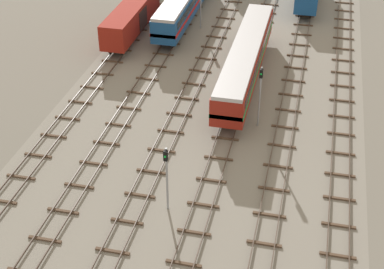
# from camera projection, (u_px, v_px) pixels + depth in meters

# --- Properties ---
(ground_plane) EXTENTS (480.00, 480.00, 0.00)m
(ground_plane) POSITION_uv_depth(u_px,v_px,m) (229.00, 59.00, 62.15)
(ground_plane) COLOR slate
(ballast_bed) EXTENTS (28.40, 176.00, 0.01)m
(ballast_bed) POSITION_uv_depth(u_px,v_px,m) (229.00, 59.00, 62.14)
(ballast_bed) COLOR gray
(ballast_bed) RESTS_ON ground
(track_far_left) EXTENTS (2.40, 126.00, 0.29)m
(track_far_left) POSITION_uv_depth(u_px,v_px,m) (126.00, 44.00, 65.20)
(track_far_left) COLOR #47382D
(track_far_left) RESTS_ON ground
(track_left) EXTENTS (2.40, 126.00, 0.29)m
(track_left) POSITION_uv_depth(u_px,v_px,m) (167.00, 48.00, 64.27)
(track_left) COLOR #47382D
(track_left) RESTS_ON ground
(track_centre_left) EXTENTS (2.40, 126.00, 0.29)m
(track_centre_left) POSITION_uv_depth(u_px,v_px,m) (209.00, 52.00, 63.35)
(track_centre_left) COLOR #47382D
(track_centre_left) RESTS_ON ground
(track_centre) EXTENTS (2.40, 126.00, 0.29)m
(track_centre) POSITION_uv_depth(u_px,v_px,m) (252.00, 57.00, 62.42)
(track_centre) COLOR #47382D
(track_centre) RESTS_ON ground
(track_centre_right) EXTENTS (2.40, 126.00, 0.29)m
(track_centre_right) POSITION_uv_depth(u_px,v_px,m) (297.00, 61.00, 61.49)
(track_centre_right) COLOR #47382D
(track_centre_right) RESTS_ON ground
(track_right) EXTENTS (2.40, 126.00, 0.29)m
(track_right) POSITION_uv_depth(u_px,v_px,m) (343.00, 66.00, 60.57)
(track_right) COLOR #47382D
(track_right) RESTS_ON ground
(passenger_coach_centre_nearest) EXTENTS (2.96, 22.00, 3.80)m
(passenger_coach_centre_nearest) POSITION_uv_depth(u_px,v_px,m) (246.00, 58.00, 56.55)
(passenger_coach_centre_nearest) COLOR maroon
(passenger_coach_centre_nearest) RESTS_ON ground
(freight_boxcar_far_left_near) EXTENTS (2.87, 14.00, 3.60)m
(freight_boxcar_far_left_near) POSITION_uv_depth(u_px,v_px,m) (132.00, 17.00, 66.00)
(freight_boxcar_far_left_near) COLOR maroon
(freight_boxcar_far_left_near) RESTS_ON ground
(signal_post_nearest) EXTENTS (0.28, 0.47, 5.38)m
(signal_post_nearest) POSITION_uv_depth(u_px,v_px,m) (167.00, 172.00, 39.58)
(signal_post_nearest) COLOR gray
(signal_post_nearest) RESTS_ON ground
(signal_post_near) EXTENTS (0.28, 0.47, 5.80)m
(signal_post_near) POSITION_uv_depth(u_px,v_px,m) (260.00, 90.00, 48.89)
(signal_post_near) COLOR gray
(signal_post_near) RESTS_ON ground
(signal_post_mid) EXTENTS (0.28, 0.47, 4.84)m
(signal_post_mid) POSITION_uv_depth(u_px,v_px,m) (201.00, 4.00, 67.62)
(signal_post_mid) COLOR gray
(signal_post_mid) RESTS_ON ground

